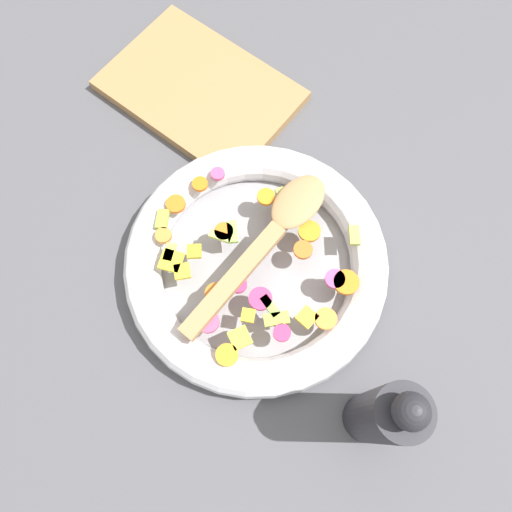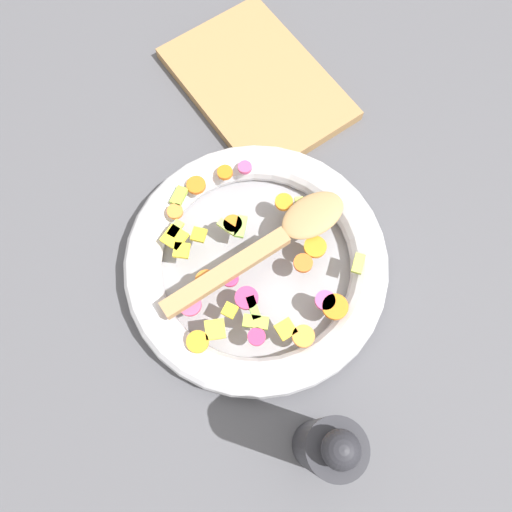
# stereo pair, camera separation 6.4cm
# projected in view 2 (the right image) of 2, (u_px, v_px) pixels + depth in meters

# --- Properties ---
(ground_plane) EXTENTS (4.00, 4.00, 0.00)m
(ground_plane) POSITION_uv_depth(u_px,v_px,m) (256.00, 268.00, 0.69)
(ground_plane) COLOR #4C4C51
(skillet) EXTENTS (0.35, 0.35, 0.05)m
(skillet) POSITION_uv_depth(u_px,v_px,m) (256.00, 263.00, 0.67)
(skillet) COLOR gray
(skillet) RESTS_ON ground_plane
(chopped_vegetables) EXTENTS (0.28, 0.26, 0.01)m
(chopped_vegetables) POSITION_uv_depth(u_px,v_px,m) (249.00, 264.00, 0.63)
(chopped_vegetables) COLOR orange
(chopped_vegetables) RESTS_ON skillet
(wooden_spoon) EXTENTS (0.06, 0.27, 0.01)m
(wooden_spoon) POSITION_uv_depth(u_px,v_px,m) (276.00, 240.00, 0.63)
(wooden_spoon) COLOR #A87F51
(wooden_spoon) RESTS_ON chopped_vegetables
(pepper_mill) EXTENTS (0.06, 0.06, 0.21)m
(pepper_mill) POSITION_uv_depth(u_px,v_px,m) (326.00, 447.00, 0.52)
(pepper_mill) COLOR #232328
(pepper_mill) RESTS_ON ground_plane
(cutting_board) EXTENTS (0.28, 0.20, 0.02)m
(cutting_board) POSITION_uv_depth(u_px,v_px,m) (257.00, 84.00, 0.78)
(cutting_board) COLOR #9E7547
(cutting_board) RESTS_ON ground_plane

